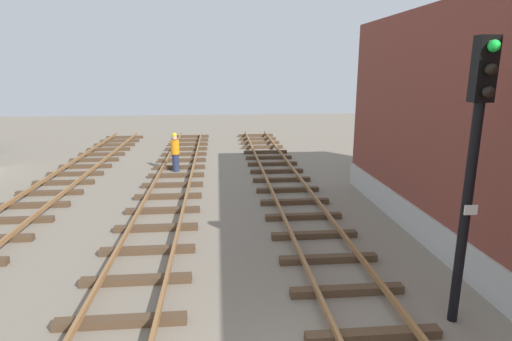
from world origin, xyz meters
TOP-DOWN VIEW (x-y plane):
  - signal_mast at (2.93, 1.97)m, footprint 0.36×0.40m
  - track_worker_foreground at (-3.60, 14.73)m, footprint 0.40×0.40m

SIDE VIEW (x-z plane):
  - track_worker_foreground at x=-3.60m, z-range -0.01..1.86m
  - signal_mast at x=2.93m, z-range 0.68..6.00m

